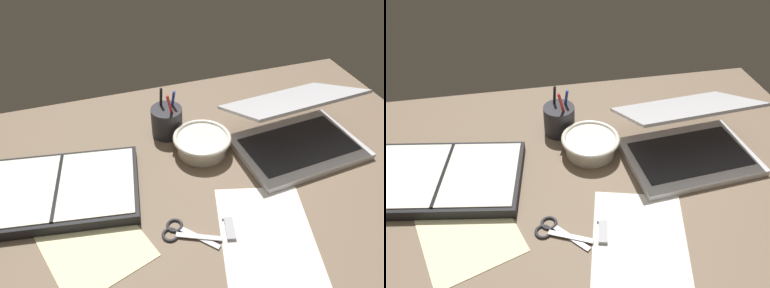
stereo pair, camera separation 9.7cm
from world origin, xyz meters
The scene contains 9 objects.
desk_top centered at (0.00, 0.00, 1.00)cm, with size 140.00×100.00×2.00cm, color #75604C.
laptop centered at (28.88, 7.32, 7.03)cm, with size 36.40×32.32×17.58cm.
bowl centered at (3.04, 12.64, 5.08)cm, with size 16.11×16.11×5.50cm.
pen_cup centered at (-3.95, 23.70, 6.43)cm, with size 9.07×9.07×15.12cm.
planner centered at (-35.79, 7.99, 3.61)cm, with size 42.08×30.60×3.41cm.
scissors centered at (-11.02, -12.24, 2.34)cm, with size 12.70×11.02×0.80cm.
paper_sheet_front centered at (7.19, -19.53, 2.08)cm, with size 20.55×29.79×0.16cm, color white.
paper_sheet_beside_planner centered at (-30.18, -7.26, 2.08)cm, with size 20.15×26.55×0.16cm, color #F4EFB2.
usb_drive centered at (-0.37, -14.86, 2.50)cm, with size 3.40×7.37×1.00cm.
Camera 2 is at (-15.03, -64.62, 70.96)cm, focal length 35.00 mm.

